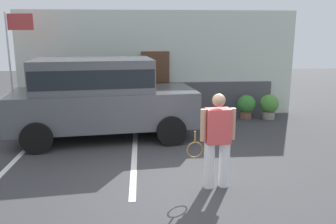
# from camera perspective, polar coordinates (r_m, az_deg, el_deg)

# --- Properties ---
(ground_plane) EXTENTS (40.00, 40.00, 0.00)m
(ground_plane) POSITION_cam_1_polar(r_m,az_deg,el_deg) (6.50, 0.84, -11.45)
(ground_plane) COLOR #38383A
(parking_stripe_0) EXTENTS (0.12, 4.40, 0.01)m
(parking_stripe_0) POSITION_cam_1_polar(r_m,az_deg,el_deg) (8.33, -23.55, -6.97)
(parking_stripe_0) COLOR silver
(parking_stripe_0) RESTS_ON ground_plane
(parking_stripe_1) EXTENTS (0.12, 4.40, 0.01)m
(parking_stripe_1) POSITION_cam_1_polar(r_m,az_deg,el_deg) (7.86, -5.53, -7.06)
(parking_stripe_1) COLOR silver
(parking_stripe_1) RESTS_ON ground_plane
(house_frontage) EXTENTS (8.94, 0.40, 3.38)m
(house_frontage) POSITION_cam_1_polar(r_m,az_deg,el_deg) (11.45, -1.67, 7.39)
(house_frontage) COLOR silver
(house_frontage) RESTS_ON ground_plane
(parked_suv) EXTENTS (4.79, 2.59, 2.05)m
(parked_suv) POSITION_cam_1_polar(r_m,az_deg,el_deg) (9.02, -11.09, 2.86)
(parked_suv) COLOR #4C4F54
(parked_suv) RESTS_ON ground_plane
(tennis_player_man) EXTENTS (0.89, 0.30, 1.68)m
(tennis_player_man) POSITION_cam_1_polar(r_m,az_deg,el_deg) (6.08, 8.06, -4.55)
(tennis_player_man) COLOR white
(tennis_player_man) RESTS_ON ground_plane
(potted_plant_by_porch) EXTENTS (0.58, 0.58, 0.76)m
(potted_plant_by_porch) POSITION_cam_1_polar(r_m,az_deg,el_deg) (11.31, 12.69, 1.04)
(potted_plant_by_porch) COLOR brown
(potted_plant_by_porch) RESTS_ON ground_plane
(potted_plant_secondary) EXTENTS (0.59, 0.59, 0.78)m
(potted_plant_secondary) POSITION_cam_1_polar(r_m,az_deg,el_deg) (11.46, 16.25, 1.05)
(potted_plant_secondary) COLOR gray
(potted_plant_secondary) RESTS_ON ground_plane
(flag_pole) EXTENTS (0.80, 0.12, 3.25)m
(flag_pole) POSITION_cam_1_polar(r_m,az_deg,el_deg) (10.95, -23.84, 9.50)
(flag_pole) COLOR silver
(flag_pole) RESTS_ON ground_plane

